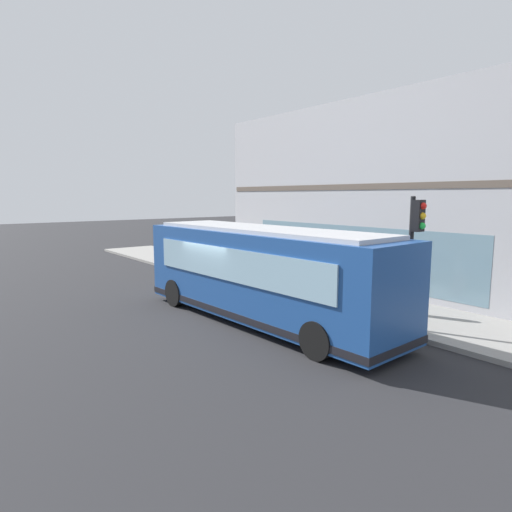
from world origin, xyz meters
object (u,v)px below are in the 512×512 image
(newspaper_vending_box, at_px, (340,288))
(traffic_light_near_corner, at_px, (415,238))
(fire_hydrant, at_px, (370,305))
(pedestrian_by_light_pole, at_px, (401,282))
(city_bus_nearside, at_px, (262,274))
(pedestrian_near_hydrant, at_px, (360,272))

(newspaper_vending_box, bearing_deg, traffic_light_near_corner, -107.31)
(fire_hydrant, xyz_separation_m, pedestrian_by_light_pole, (1.09, -0.39, 0.68))
(city_bus_nearside, distance_m, newspaper_vending_box, 3.89)
(traffic_light_near_corner, bearing_deg, fire_hydrant, 80.29)
(newspaper_vending_box, bearing_deg, city_bus_nearside, 179.37)
(traffic_light_near_corner, distance_m, pedestrian_near_hydrant, 4.97)
(traffic_light_near_corner, height_order, pedestrian_by_light_pole, traffic_light_near_corner)
(traffic_light_near_corner, xyz_separation_m, pedestrian_near_hydrant, (2.51, 3.89, -1.80))
(fire_hydrant, xyz_separation_m, newspaper_vending_box, (0.88, 2.05, 0.09))
(pedestrian_by_light_pole, xyz_separation_m, pedestrian_near_hydrant, (1.13, 2.61, -0.12))
(city_bus_nearside, bearing_deg, traffic_light_near_corner, -55.34)
(city_bus_nearside, xyz_separation_m, pedestrian_by_light_pole, (3.98, -2.49, -0.36))
(pedestrian_by_light_pole, distance_m, newspaper_vending_box, 2.53)
(city_bus_nearside, height_order, pedestrian_by_light_pole, city_bus_nearside)
(city_bus_nearside, height_order, newspaper_vending_box, city_bus_nearside)
(pedestrian_near_hydrant, bearing_deg, traffic_light_near_corner, -122.77)
(city_bus_nearside, relative_size, fire_hydrant, 13.69)
(pedestrian_near_hydrant, height_order, newspaper_vending_box, pedestrian_near_hydrant)
(newspaper_vending_box, bearing_deg, pedestrian_near_hydrant, 7.04)
(pedestrian_by_light_pole, relative_size, newspaper_vending_box, 2.00)
(city_bus_nearside, relative_size, pedestrian_by_light_pole, 5.61)
(fire_hydrant, relative_size, pedestrian_by_light_pole, 0.41)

